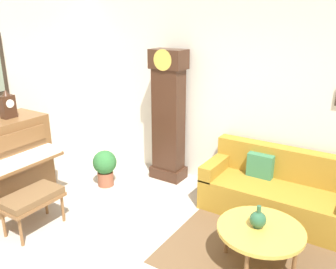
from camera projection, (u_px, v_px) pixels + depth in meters
wall_back at (228, 94)px, 5.00m from camera, size 5.30×0.13×2.80m
area_rug at (264, 258)px, 3.73m from camera, size 2.10×1.50×0.01m
piano_bench at (32, 199)px, 4.13m from camera, size 0.42×0.70×0.48m
grandfather_clock at (168, 120)px, 5.32m from camera, size 0.52×0.34×2.03m
couch at (279, 192)px, 4.50m from camera, size 1.90×0.80×0.84m
coffee_table at (261, 231)px, 3.52m from camera, size 0.88×0.88×0.44m
mantel_clock at (8, 105)px, 4.55m from camera, size 0.13×0.18×0.38m
green_jug at (258, 219)px, 3.50m from camera, size 0.17×0.17×0.24m
potted_plant at (105, 166)px, 5.26m from camera, size 0.36×0.36×0.56m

